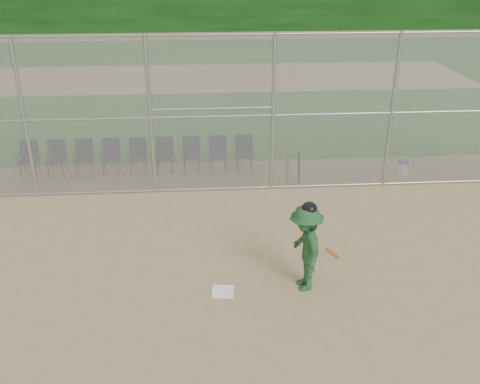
{
  "coord_description": "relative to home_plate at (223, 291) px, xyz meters",
  "views": [
    {
      "loc": [
        -0.74,
        -7.66,
        5.85
      ],
      "look_at": [
        0.0,
        2.5,
        1.1
      ],
      "focal_mm": 40.0,
      "sensor_mm": 36.0,
      "label": 1
    }
  ],
  "objects": [
    {
      "name": "dirt_patch_far",
      "position": [
        0.47,
        17.49,
        -0.0
      ],
      "size": [
        24.0,
        24.0,
        0.0
      ],
      "primitive_type": "plane",
      "color": "tan",
      "rests_on": "ground"
    },
    {
      "name": "chair_1",
      "position": [
        -4.33,
        5.84,
        0.47
      ],
      "size": [
        0.54,
        0.52,
        0.96
      ],
      "primitive_type": null,
      "color": "black",
      "rests_on": "ground"
    },
    {
      "name": "chair_5",
      "position": [
        -1.36,
        5.84,
        0.47
      ],
      "size": [
        0.54,
        0.52,
        0.96
      ],
      "primitive_type": null,
      "color": "black",
      "rests_on": "ground"
    },
    {
      "name": "chair_3",
      "position": [
        -2.84,
        5.84,
        0.47
      ],
      "size": [
        0.54,
        0.52,
        0.96
      ],
      "primitive_type": null,
      "color": "black",
      "rests_on": "ground"
    },
    {
      "name": "batter_at_plate",
      "position": [
        1.51,
        0.06,
        0.84
      ],
      "size": [
        0.97,
        1.28,
        1.76
      ],
      "color": "#1F4F26",
      "rests_on": "ground"
    },
    {
      "name": "ground",
      "position": [
        0.47,
        -0.51,
        -0.01
      ],
      "size": [
        100.0,
        100.0,
        0.0
      ],
      "primitive_type": "plane",
      "color": "tan",
      "rests_on": "ground"
    },
    {
      "name": "water_cooler",
      "position": [
        5.22,
        5.16,
        0.2
      ],
      "size": [
        0.33,
        0.33,
        0.41
      ],
      "color": "white",
      "rests_on": "ground"
    },
    {
      "name": "chair_4",
      "position": [
        -2.1,
        5.84,
        0.47
      ],
      "size": [
        0.54,
        0.52,
        0.96
      ],
      "primitive_type": null,
      "color": "black",
      "rests_on": "ground"
    },
    {
      "name": "spare_bats",
      "position": [
        2.1,
        4.87,
        0.41
      ],
      "size": [
        0.36,
        0.22,
        0.85
      ],
      "color": "#D84C14",
      "rests_on": "ground"
    },
    {
      "name": "chair_0",
      "position": [
        -5.07,
        5.84,
        0.47
      ],
      "size": [
        0.54,
        0.52,
        0.96
      ],
      "primitive_type": null,
      "color": "black",
      "rests_on": "ground"
    },
    {
      "name": "home_plate",
      "position": [
        0.0,
        0.0,
        0.0
      ],
      "size": [
        0.43,
        0.43,
        0.02
      ],
      "primitive_type": "cube",
      "rotation": [
        0.0,
        0.0,
        -0.09
      ],
      "color": "white",
      "rests_on": "ground"
    },
    {
      "name": "grass_strip",
      "position": [
        0.47,
        17.49,
        -0.0
      ],
      "size": [
        100.0,
        100.0,
        0.0
      ],
      "primitive_type": "plane",
      "color": "#225E1C",
      "rests_on": "ground"
    },
    {
      "name": "chair_6",
      "position": [
        -0.61,
        5.84,
        0.47
      ],
      "size": [
        0.54,
        0.52,
        0.96
      ],
      "primitive_type": null,
      "color": "black",
      "rests_on": "ground"
    },
    {
      "name": "chair_8",
      "position": [
        0.87,
        5.84,
        0.47
      ],
      "size": [
        0.54,
        0.52,
        0.96
      ],
      "primitive_type": null,
      "color": "black",
      "rests_on": "ground"
    },
    {
      "name": "backstop_fence",
      "position": [
        0.47,
        4.49,
        2.06
      ],
      "size": [
        16.09,
        0.09,
        4.0
      ],
      "color": "gray",
      "rests_on": "ground"
    },
    {
      "name": "chair_2",
      "position": [
        -3.58,
        5.84,
        0.47
      ],
      "size": [
        0.54,
        0.52,
        0.96
      ],
      "primitive_type": null,
      "color": "black",
      "rests_on": "ground"
    },
    {
      "name": "chair_7",
      "position": [
        0.13,
        5.84,
        0.47
      ],
      "size": [
        0.54,
        0.52,
        0.96
      ],
      "primitive_type": null,
      "color": "black",
      "rests_on": "ground"
    }
  ]
}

